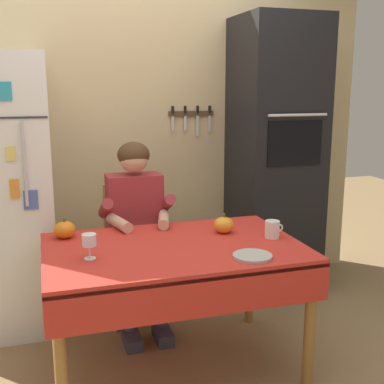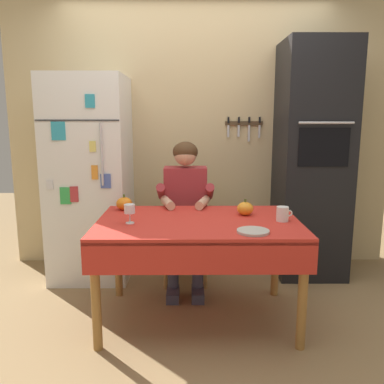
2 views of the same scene
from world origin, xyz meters
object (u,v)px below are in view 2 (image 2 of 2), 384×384
(refrigerator, at_px, (91,179))
(chair_behind_person, at_px, (186,223))
(wall_oven, at_px, (312,161))
(coffee_mug, at_px, (283,214))
(wine_glass, at_px, (130,210))
(seated_person, at_px, (185,203))
(dining_table, at_px, (198,232))
(pumpkin_medium, at_px, (245,209))
(serving_tray, at_px, (253,231))
(pumpkin_large, at_px, (124,204))

(refrigerator, xyz_separation_m, chair_behind_person, (0.86, -0.09, -0.39))
(wall_oven, bearing_deg, coffee_mug, -116.70)
(wine_glass, bearing_deg, seated_person, 61.11)
(seated_person, distance_m, coffee_mug, 0.91)
(wall_oven, xyz_separation_m, wine_glass, (-1.51, -0.99, -0.22))
(dining_table, distance_m, pumpkin_medium, 0.41)
(wall_oven, bearing_deg, serving_tray, -120.65)
(seated_person, xyz_separation_m, serving_tray, (0.43, -0.89, 0.01))
(wall_oven, bearing_deg, pumpkin_large, -160.01)
(refrigerator, relative_size, dining_table, 1.29)
(refrigerator, xyz_separation_m, dining_table, (0.95, -0.88, -0.24))
(coffee_mug, bearing_deg, refrigerator, 149.69)
(chair_behind_person, relative_size, serving_tray, 4.60)
(pumpkin_medium, distance_m, serving_tray, 0.45)
(refrigerator, height_order, wine_glass, refrigerator)
(wall_oven, height_order, wine_glass, wall_oven)
(refrigerator, xyz_separation_m, seated_person, (0.86, -0.28, -0.16))
(serving_tray, bearing_deg, wall_oven, 59.35)
(seated_person, relative_size, pumpkin_large, 10.10)
(refrigerator, distance_m, wine_glass, 1.07)
(dining_table, bearing_deg, wine_glass, -172.24)
(seated_person, height_order, pumpkin_medium, seated_person)
(dining_table, height_order, pumpkin_medium, pumpkin_medium)
(refrigerator, height_order, dining_table, refrigerator)
(wall_oven, relative_size, pumpkin_large, 17.04)
(serving_tray, bearing_deg, dining_table, 139.44)
(seated_person, xyz_separation_m, pumpkin_large, (-0.47, -0.27, 0.05))
(pumpkin_large, distance_m, serving_tray, 1.09)
(pumpkin_large, relative_size, pumpkin_medium, 1.03)
(chair_behind_person, xyz_separation_m, serving_tray, (0.43, -1.08, 0.24))
(seated_person, distance_m, pumpkin_large, 0.54)
(coffee_mug, height_order, serving_tray, coffee_mug)
(wall_oven, distance_m, seated_person, 1.23)
(coffee_mug, bearing_deg, pumpkin_medium, 143.26)
(dining_table, relative_size, chair_behind_person, 1.51)
(pumpkin_large, bearing_deg, seated_person, 29.72)
(wall_oven, relative_size, pumpkin_medium, 17.55)
(dining_table, bearing_deg, chair_behind_person, 96.77)
(chair_behind_person, height_order, seated_person, seated_person)
(wall_oven, xyz_separation_m, chair_behind_person, (-1.14, -0.13, -0.54))
(wall_oven, distance_m, pumpkin_medium, 1.07)
(dining_table, relative_size, coffee_mug, 12.61)
(coffee_mug, bearing_deg, serving_tray, -131.89)
(wall_oven, height_order, chair_behind_person, wall_oven)
(wall_oven, bearing_deg, refrigerator, -178.86)
(dining_table, distance_m, pumpkin_large, 0.67)
(wall_oven, xyz_separation_m, pumpkin_large, (-1.61, -0.59, -0.26))
(wall_oven, xyz_separation_m, serving_tray, (-0.72, -1.21, -0.30))
(dining_table, height_order, wine_glass, wine_glass)
(refrigerator, height_order, chair_behind_person, refrigerator)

